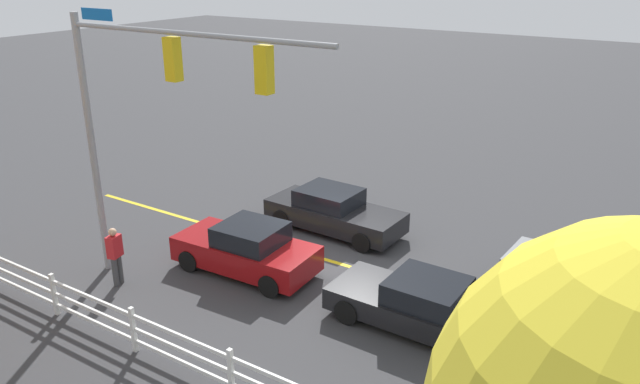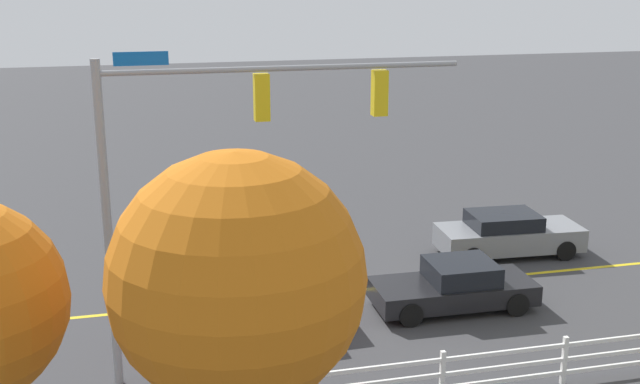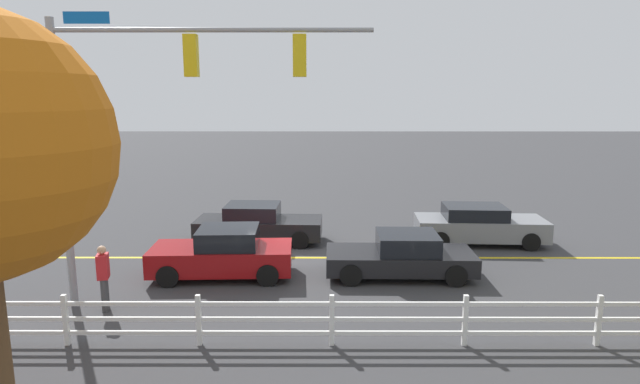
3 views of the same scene
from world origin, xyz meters
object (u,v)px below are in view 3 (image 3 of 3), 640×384
(car_0, at_px, (402,256))
(car_1, at_px, (479,225))
(pedestrian, at_px, (104,275))
(car_2, at_px, (223,254))
(car_3, at_px, (258,224))

(car_0, bearing_deg, car_1, -132.46)
(car_1, xyz_separation_m, pedestrian, (11.22, 6.10, 0.24))
(car_1, distance_m, pedestrian, 12.77)
(car_2, bearing_deg, car_3, -101.07)
(car_0, distance_m, car_1, 4.87)
(car_1, xyz_separation_m, car_3, (8.09, -0.18, -0.02))
(car_0, relative_size, car_1, 0.94)
(car_0, xyz_separation_m, car_3, (4.75, -3.72, 0.05))
(car_0, xyz_separation_m, car_2, (5.33, 0.05, 0.08))
(car_0, xyz_separation_m, pedestrian, (7.87, 2.56, 0.30))
(pedestrian, bearing_deg, car_3, -129.67)
(car_1, relative_size, pedestrian, 2.77)
(car_3, height_order, pedestrian, pedestrian)
(pedestrian, bearing_deg, car_0, -175.17)
(car_2, relative_size, car_3, 0.91)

